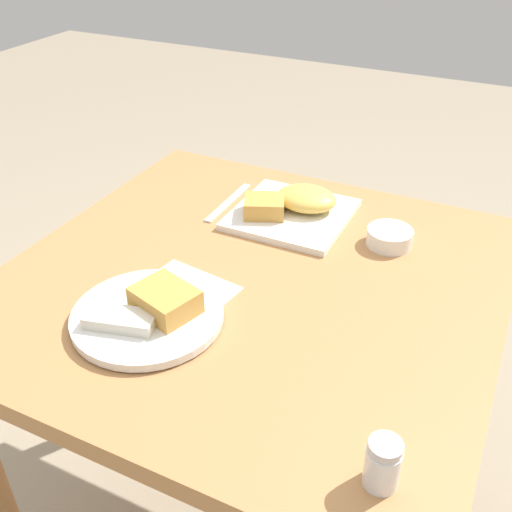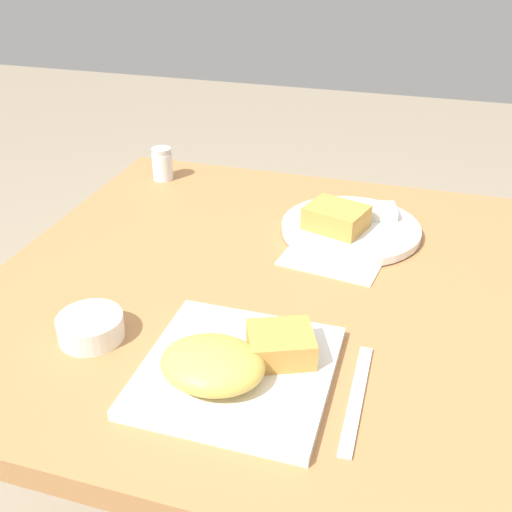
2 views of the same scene
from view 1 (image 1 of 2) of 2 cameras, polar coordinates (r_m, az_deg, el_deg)
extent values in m
cube|color=#B27A47|center=(1.08, -0.33, -2.68)|extent=(0.86, 0.85, 0.04)
cylinder|color=olive|center=(1.53, 18.73, -10.45)|extent=(0.05, 0.05, 0.72)
cylinder|color=olive|center=(1.71, -6.05, -3.43)|extent=(0.05, 0.05, 0.72)
cube|color=beige|center=(1.01, -8.90, -4.95)|extent=(0.19, 0.26, 0.00)
cube|color=white|center=(1.25, 3.39, 3.97)|extent=(0.23, 0.23, 0.01)
ellipsoid|color=#E5BC51|center=(1.25, 4.68, 5.53)|extent=(0.13, 0.10, 0.04)
cube|color=gold|center=(1.23, 0.80, 4.74)|extent=(0.10, 0.10, 0.04)
cylinder|color=white|center=(0.98, -10.29, -5.62)|extent=(0.24, 0.24, 0.01)
cube|color=gold|center=(0.96, -8.63, -4.17)|extent=(0.12, 0.10, 0.04)
cube|color=beige|center=(0.95, -12.76, -5.92)|extent=(0.12, 0.07, 0.02)
cylinder|color=white|center=(1.18, 12.60, 1.76)|extent=(0.09, 0.09, 0.03)
cylinder|color=#D1B775|center=(1.17, 12.69, 2.36)|extent=(0.07, 0.07, 0.00)
cylinder|color=white|center=(0.75, 11.92, -19.04)|extent=(0.04, 0.04, 0.06)
cylinder|color=white|center=(0.76, 11.81, -19.63)|extent=(0.03, 0.03, 0.03)
cylinder|color=silver|center=(0.73, 12.24, -17.37)|extent=(0.04, 0.04, 0.01)
cube|color=silver|center=(1.31, -2.65, 5.13)|extent=(0.02, 0.19, 0.00)
camera|label=2|loc=(1.66, 5.56, 29.14)|focal=42.00mm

